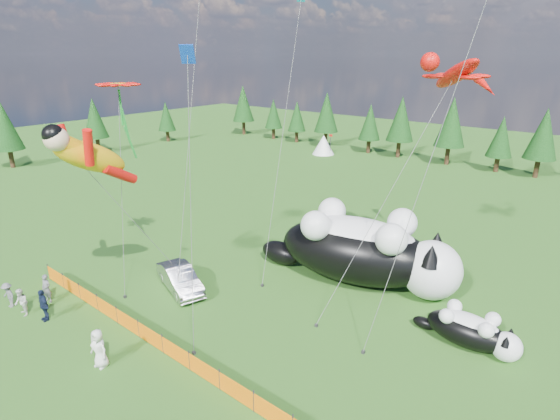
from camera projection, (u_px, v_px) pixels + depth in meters
name	position (u px, v px, depth m)	size (l,w,h in m)	color
ground	(197.00, 319.00, 24.32)	(160.00, 160.00, 0.00)	#123B0A
safety_fence	(150.00, 337.00, 21.94)	(22.06, 0.06, 1.10)	#262626
tree_line	(463.00, 136.00, 56.00)	(90.00, 4.00, 8.00)	black
festival_tents	(550.00, 178.00, 46.72)	(50.00, 3.20, 2.80)	white
cat_large	(365.00, 249.00, 27.53)	(13.30, 6.67, 4.84)	black
cat_small	(472.00, 330.00, 21.76)	(5.36, 1.94, 1.94)	black
car	(180.00, 279.00, 27.09)	(1.60, 4.59, 1.51)	#ACABB0
spectator_a	(47.00, 288.00, 25.71)	(0.64, 0.42, 1.76)	#5B5C61
spectator_b	(21.00, 303.00, 24.37)	(0.80, 0.47, 1.64)	silver
spectator_c	(43.00, 305.00, 23.92)	(1.10, 0.56, 1.87)	#131C36
spectator_d	(8.00, 295.00, 25.20)	(0.99, 0.51, 1.54)	#5B5C61
spectator_e	(99.00, 348.00, 20.31)	(0.96, 0.62, 1.96)	silver
superhero_kite	(91.00, 157.00, 22.59)	(4.44, 7.26, 11.62)	#F4AE0C
gecko_kite	(456.00, 74.00, 24.41)	(6.93, 12.86, 15.92)	red
flower_kite	(118.00, 88.00, 24.25)	(3.14, 3.51, 12.49)	red
diamond_kite_a	(199.00, 9.00, 24.72)	(1.96, 5.19, 18.16)	#0B37AB
diamond_kite_c	(188.00, 70.00, 17.22)	(0.97, 1.08, 14.67)	#0B37AB
diamond_kite_d	(299.00, 12.00, 28.06)	(2.67, 7.31, 18.74)	#0B7D8E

